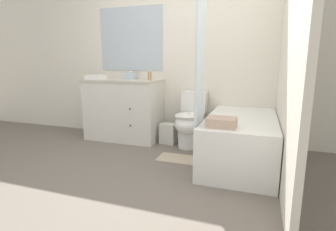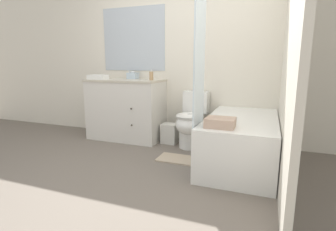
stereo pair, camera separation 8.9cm
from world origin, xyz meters
The scene contains 14 objects.
ground_plane centered at (0.00, 0.00, 0.00)m, with size 14.00×14.00×0.00m, color #6B6056.
wall_back centered at (-0.01, 1.67, 1.25)m, with size 8.00×0.06×2.50m.
wall_right centered at (1.35, 0.82, 1.25)m, with size 0.05×2.64×2.50m.
vanity_cabinet centered at (-0.77, 1.36, 0.45)m, with size 1.10×0.59×0.89m.
sink_faucet centered at (-0.77, 1.56, 0.92)m, with size 0.14×0.12×0.12m.
toilet centered at (0.25, 1.30, 0.34)m, with size 0.36×0.62×0.74m.
bathtub centered at (0.94, 0.93, 0.27)m, with size 0.75×1.43×0.53m.
shower_curtain centered at (0.55, 0.49, 0.94)m, with size 0.01×0.38×1.88m.
wastebasket centered at (-0.08, 1.36, 0.14)m, with size 0.21×0.18×0.28m.
tissue_box centered at (-0.73, 1.52, 0.94)m, with size 0.15×0.13×0.12m.
soap_dispenser centered at (-0.34, 1.33, 0.95)m, with size 0.06×0.06×0.15m.
hand_towel_folded centered at (-1.15, 1.22, 0.92)m, with size 0.27×0.16×0.06m.
bath_towel_folded centered at (0.78, 0.42, 0.57)m, with size 0.27×0.22×0.09m.
bath_mat centered at (0.26, 0.78, 0.01)m, with size 0.51×0.30×0.02m.
Camera 2 is at (1.19, -2.00, 1.13)m, focal length 28.00 mm.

